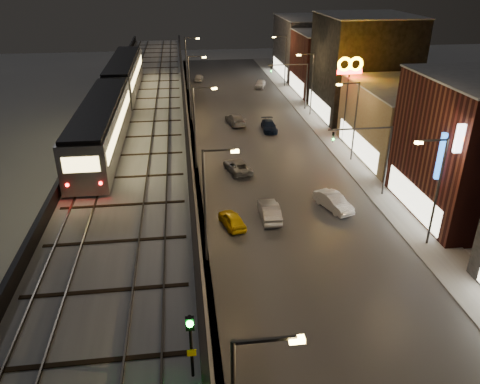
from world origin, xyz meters
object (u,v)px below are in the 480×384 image
car_mid_dark (235,119)px  car_far_white (199,78)px  subway_train (115,95)px  car_onc_silver (333,202)px  rail_signal (191,336)px  car_near_white (269,211)px  car_onc_red (260,84)px  car_mid_silver (237,167)px  sign_citgo (465,156)px  car_onc_white (269,126)px  car_taxi (232,220)px

car_mid_dark → car_far_white: size_ratio=1.30×
subway_train → car_onc_silver: size_ratio=8.66×
rail_signal → car_near_white: 25.34m
car_mid_dark → car_onc_silver: bearing=94.0°
car_onc_red → car_mid_silver: bearing=-85.6°
car_near_white → car_onc_silver: car_near_white is taller
car_mid_dark → sign_citgo: sign_citgo is taller
car_mid_silver → car_onc_white: size_ratio=1.02×
subway_train → rail_signal: subway_train is taller
car_near_white → car_mid_silver: car_near_white is taller
car_far_white → car_near_white: bearing=102.5°
rail_signal → car_onc_white: 48.86m
sign_citgo → subway_train: bearing=146.5°
car_far_white → car_onc_red: size_ratio=0.94×
car_mid_dark → car_onc_red: size_ratio=1.22×
car_near_white → car_taxi: bearing=16.3°
subway_train → rail_signal: 35.46m
rail_signal → car_onc_white: rail_signal is taller
car_taxi → car_onc_silver: car_onc_silver is taller
car_near_white → car_onc_white: size_ratio=1.00×
car_onc_white → car_mid_silver: bearing=-112.3°
car_mid_dark → car_mid_silver: bearing=75.2°
car_onc_silver → car_onc_red: bearing=69.0°
rail_signal → car_mid_silver: rail_signal is taller
car_taxi → car_mid_silver: (1.89, 11.55, 0.00)m
sign_citgo → car_near_white: bearing=155.9°
subway_train → car_taxi: subway_train is taller
subway_train → car_onc_red: 42.31m
car_near_white → sign_citgo: size_ratio=0.45×
car_mid_silver → car_onc_silver: (7.66, -9.60, 0.09)m
subway_train → car_onc_silver: bearing=-28.8°
car_mid_silver → car_onc_red: 38.27m
car_taxi → car_near_white: (3.40, 0.94, 0.11)m
car_far_white → car_onc_silver: (9.65, -53.70, 0.07)m
car_taxi → car_far_white: (-0.10, 55.65, 0.02)m
car_near_white → car_onc_red: bearing=-97.7°
rail_signal → car_onc_white: (11.70, 46.76, -7.99)m
car_onc_red → sign_citgo: 54.62m
rail_signal → car_mid_silver: (5.78, 33.56, -8.01)m
subway_train → car_far_white: subway_train is taller
rail_signal → car_mid_dark: bearing=81.5°
car_onc_white → car_onc_red: 24.23m
car_mid_dark → car_onc_red: car_mid_dark is taller
rail_signal → car_far_white: 78.16m
subway_train → sign_citgo: 32.40m
car_taxi → car_mid_dark: bearing=-112.1°
rail_signal → car_onc_red: rail_signal is taller
car_taxi → car_near_white: car_near_white is taller
car_far_white → rail_signal: bearing=96.1°
car_onc_silver → sign_citgo: 12.16m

